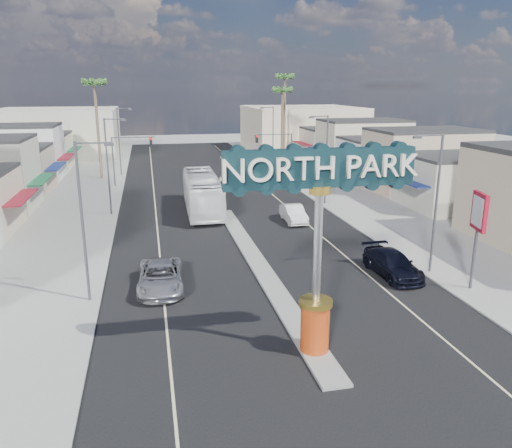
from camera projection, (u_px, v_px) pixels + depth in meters
name	position (u px, v px, depth m)	size (l,w,h in m)	color
ground	(223.00, 210.00, 49.19)	(160.00, 160.00, 0.00)	gray
road	(223.00, 209.00, 49.18)	(20.00, 120.00, 0.01)	black
median_island	(258.00, 263.00, 34.10)	(1.30, 30.00, 0.16)	gray
sidewalk_left	(74.00, 217.00, 46.31)	(8.00, 120.00, 0.12)	gray
sidewalk_right	(356.00, 202.00, 52.03)	(8.00, 120.00, 0.12)	gray
storefront_row_right	(388.00, 155.00, 65.53)	(12.00, 42.00, 6.00)	#B7B29E
backdrop_far_left	(57.00, 133.00, 86.00)	(20.00, 20.00, 8.00)	#B7B29E
backdrop_far_right	(302.00, 128.00, 94.99)	(20.00, 20.00, 8.00)	beige
gateway_sign	(319.00, 228.00, 21.21)	(8.20, 1.50, 9.15)	red
traffic_signal_left	(128.00, 151.00, 59.35)	(5.09, 0.45, 6.00)	#47474C
traffic_signal_right	(278.00, 147.00, 63.10)	(5.09, 0.45, 6.00)	#47474C
streetlight_l_near	(85.00, 215.00, 26.87)	(2.03, 0.22, 9.00)	#47474C
streetlight_l_mid	(109.00, 162.00, 45.70)	(2.03, 0.22, 9.00)	#47474C
streetlight_l_far	(120.00, 138.00, 66.42)	(2.03, 0.22, 9.00)	#47474C
streetlight_r_near	(434.00, 197.00, 31.13)	(2.03, 0.22, 9.00)	#47474C
streetlight_r_mid	(325.00, 155.00, 49.96)	(2.03, 0.22, 9.00)	#47474C
streetlight_r_far	(272.00, 135.00, 70.68)	(2.03, 0.22, 9.00)	#47474C
palm_left_far	(94.00, 88.00, 62.29)	(2.60, 2.60, 13.10)	brown
palm_right_mid	(283.00, 94.00, 73.49)	(2.60, 2.60, 12.10)	brown
palm_right_far	(285.00, 82.00, 79.08)	(2.60, 2.60, 14.10)	brown
suv_left	(161.00, 277.00, 29.74)	(2.60, 5.65, 1.57)	#A6A6AB
suv_right	(392.00, 264.00, 31.91)	(2.17, 5.35, 1.55)	black
car_parked_right	(294.00, 214.00, 44.52)	(1.62, 4.64, 1.53)	silver
city_bus	(202.00, 192.00, 48.26)	(3.07, 13.11, 3.65)	white
bank_pylon_sign	(479.00, 217.00, 28.62)	(0.66, 1.81, 5.80)	#47474C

